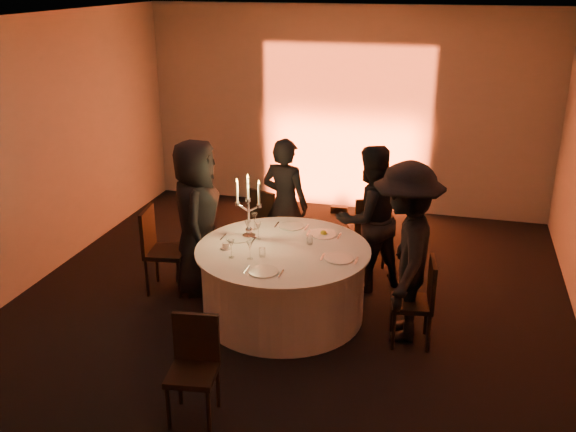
% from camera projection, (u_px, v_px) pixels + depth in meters
% --- Properties ---
extents(floor, '(7.00, 7.00, 0.00)m').
position_uv_depth(floor, '(283.00, 314.00, 6.82)').
color(floor, black).
rests_on(floor, ground).
extents(ceiling, '(7.00, 7.00, 0.00)m').
position_uv_depth(ceiling, '(282.00, 21.00, 5.75)').
color(ceiling, white).
rests_on(ceiling, wall_back).
extents(wall_back, '(7.00, 0.00, 7.00)m').
position_uv_depth(wall_back, '(346.00, 110.00, 9.45)').
color(wall_back, '#A49F98').
rests_on(wall_back, floor).
extents(wall_front, '(7.00, 0.00, 7.00)m').
position_uv_depth(wall_front, '(92.00, 391.00, 3.13)').
color(wall_front, '#A49F98').
rests_on(wall_front, floor).
extents(wall_left, '(0.00, 7.00, 7.00)m').
position_uv_depth(wall_left, '(19.00, 159.00, 7.02)').
color(wall_left, '#A49F98').
rests_on(wall_left, floor).
extents(uplighter_fixture, '(0.25, 0.12, 0.10)m').
position_uv_depth(uplighter_fixture, '(339.00, 209.00, 9.69)').
color(uplighter_fixture, black).
rests_on(uplighter_fixture, floor).
extents(banquet_table, '(1.80, 1.80, 0.77)m').
position_uv_depth(banquet_table, '(283.00, 282.00, 6.69)').
color(banquet_table, black).
rests_on(banquet_table, floor).
extents(chair_left, '(0.49, 0.49, 0.98)m').
position_uv_depth(chair_left, '(159.00, 245.00, 7.18)').
color(chair_left, black).
rests_on(chair_left, floor).
extents(chair_back_left, '(0.51, 0.51, 0.90)m').
position_uv_depth(chair_back_left, '(267.00, 219.00, 8.08)').
color(chair_back_left, black).
rests_on(chair_back_left, floor).
extents(chair_back_right, '(0.53, 0.53, 0.92)m').
position_uv_depth(chair_back_right, '(369.00, 228.00, 7.76)').
color(chair_back_right, black).
rests_on(chair_back_right, floor).
extents(chair_right, '(0.44, 0.44, 0.88)m').
position_uv_depth(chair_right, '(420.00, 297.00, 6.15)').
color(chair_right, black).
rests_on(chair_right, floor).
extents(chair_front, '(0.43, 0.43, 0.87)m').
position_uv_depth(chair_front, '(194.00, 362.00, 5.15)').
color(chair_front, black).
rests_on(chair_front, floor).
extents(guest_left, '(0.79, 0.99, 1.76)m').
position_uv_depth(guest_left, '(197.00, 217.00, 7.07)').
color(guest_left, black).
rests_on(guest_left, floor).
extents(guest_back_left, '(0.67, 0.52, 1.63)m').
position_uv_depth(guest_back_left, '(285.00, 204.00, 7.65)').
color(guest_back_left, black).
rests_on(guest_back_left, floor).
extents(guest_back_right, '(1.03, 1.01, 1.68)m').
position_uv_depth(guest_back_right, '(369.00, 218.00, 7.16)').
color(guest_back_right, black).
rests_on(guest_back_right, floor).
extents(guest_right, '(0.73, 1.20, 1.79)m').
position_uv_depth(guest_right, '(405.00, 253.00, 6.14)').
color(guest_right, black).
rests_on(guest_right, floor).
extents(plate_left, '(0.36, 0.26, 0.01)m').
position_uv_depth(plate_left, '(238.00, 238.00, 6.77)').
color(plate_left, white).
rests_on(plate_left, banquet_table).
extents(plate_back_left, '(0.36, 0.28, 0.01)m').
position_uv_depth(plate_back_left, '(291.00, 226.00, 7.11)').
color(plate_back_left, white).
rests_on(plate_back_left, banquet_table).
extents(plate_back_right, '(0.35, 0.29, 0.08)m').
position_uv_depth(plate_back_right, '(324.00, 233.00, 6.88)').
color(plate_back_right, white).
rests_on(plate_back_right, banquet_table).
extents(plate_right, '(0.36, 0.29, 0.01)m').
position_uv_depth(plate_right, '(339.00, 258.00, 6.30)').
color(plate_right, white).
rests_on(plate_right, banquet_table).
extents(plate_front, '(0.36, 0.29, 0.01)m').
position_uv_depth(plate_front, '(264.00, 271.00, 6.03)').
color(plate_front, white).
rests_on(plate_front, banquet_table).
extents(coffee_cup, '(0.11, 0.11, 0.07)m').
position_uv_depth(coffee_cup, '(226.00, 246.00, 6.53)').
color(coffee_cup, white).
rests_on(coffee_cup, banquet_table).
extents(candelabra, '(0.30, 0.14, 0.70)m').
position_uv_depth(candelabra, '(249.00, 215.00, 6.75)').
color(candelabra, white).
rests_on(candelabra, banquet_table).
extents(wine_glass_a, '(0.07, 0.07, 0.19)m').
position_uv_depth(wine_glass_a, '(258.00, 227.00, 6.72)').
color(wine_glass_a, silver).
rests_on(wine_glass_a, banquet_table).
extents(wine_glass_b, '(0.07, 0.07, 0.19)m').
position_uv_depth(wine_glass_b, '(250.00, 246.00, 6.26)').
color(wine_glass_b, silver).
rests_on(wine_glass_b, banquet_table).
extents(wine_glass_c, '(0.07, 0.07, 0.19)m').
position_uv_depth(wine_glass_c, '(231.00, 245.00, 6.29)').
color(wine_glass_c, silver).
rests_on(wine_glass_c, banquet_table).
extents(wine_glass_d, '(0.07, 0.07, 0.19)m').
position_uv_depth(wine_glass_d, '(248.00, 225.00, 6.77)').
color(wine_glass_d, silver).
rests_on(wine_glass_d, banquet_table).
extents(wine_glass_e, '(0.07, 0.07, 0.19)m').
position_uv_depth(wine_glass_e, '(255.00, 218.00, 6.98)').
color(wine_glass_e, silver).
rests_on(wine_glass_e, banquet_table).
extents(tumbler_a, '(0.07, 0.07, 0.09)m').
position_uv_depth(tumbler_a, '(310.00, 240.00, 6.64)').
color(tumbler_a, silver).
rests_on(tumbler_a, banquet_table).
extents(tumbler_b, '(0.07, 0.07, 0.09)m').
position_uv_depth(tumbler_b, '(262.00, 252.00, 6.35)').
color(tumbler_b, silver).
rests_on(tumbler_b, banquet_table).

